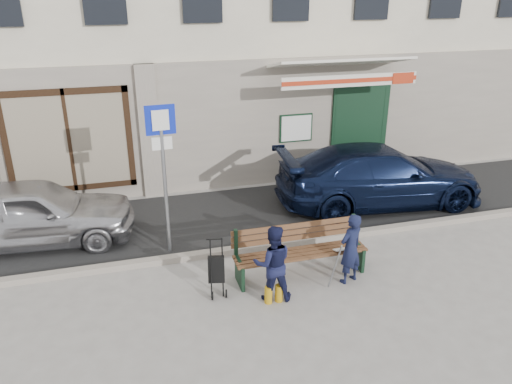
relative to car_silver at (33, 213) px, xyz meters
name	(u,v)px	position (x,y,z in m)	size (l,w,h in m)	color
ground	(265,294)	(3.90, -3.03, -0.66)	(80.00, 80.00, 0.00)	#9E9991
asphalt_lane	(225,218)	(3.90, 0.07, -0.66)	(60.00, 3.20, 0.01)	#282828
curb	(243,249)	(3.90, -1.53, -0.60)	(60.00, 0.18, 0.12)	#9E9384
car_silver	(33,213)	(0.00, 0.00, 0.00)	(1.56, 3.89, 1.32)	#B9B9BE
car_navy	(380,176)	(7.60, -0.11, 0.04)	(1.98, 4.87, 1.41)	black
parking_sign	(163,156)	(2.53, -1.10, 1.31)	(0.54, 0.08, 2.91)	gray
bench	(298,253)	(4.64, -2.62, -0.20)	(2.40, 1.17, 0.98)	brown
man	(351,249)	(5.44, -3.05, -0.02)	(0.47, 0.31, 1.29)	#121733
woman	(273,263)	(3.99, -3.18, 0.00)	(0.65, 0.50, 1.33)	#141739
stroller	(216,271)	(3.14, -2.76, -0.24)	(0.32, 0.43, 0.96)	black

